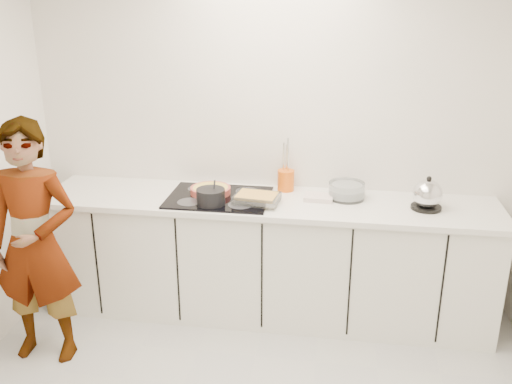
# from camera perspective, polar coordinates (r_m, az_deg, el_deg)

# --- Properties ---
(wall_back) EXTENTS (3.60, 0.00, 2.60)m
(wall_back) POSITION_cam_1_polar(r_m,az_deg,el_deg) (4.23, 1.81, 5.67)
(wall_back) COLOR white
(wall_back) RESTS_ON ground
(base_cabinets) EXTENTS (3.20, 0.58, 0.87)m
(base_cabinets) POSITION_cam_1_polar(r_m,az_deg,el_deg) (4.23, 1.15, -6.83)
(base_cabinets) COLOR white
(base_cabinets) RESTS_ON floor
(countertop) EXTENTS (3.24, 0.64, 0.04)m
(countertop) POSITION_cam_1_polar(r_m,az_deg,el_deg) (4.05, 1.19, -1.07)
(countertop) COLOR white
(countertop) RESTS_ON base_cabinets
(hob) EXTENTS (0.72, 0.54, 0.01)m
(hob) POSITION_cam_1_polar(r_m,az_deg,el_deg) (4.08, -3.72, -0.54)
(hob) COLOR black
(hob) RESTS_ON countertop
(tart_dish) EXTENTS (0.36, 0.36, 0.05)m
(tart_dish) POSITION_cam_1_polar(r_m,az_deg,el_deg) (4.13, -4.57, 0.21)
(tart_dish) COLOR #B84A3E
(tart_dish) RESTS_ON hob
(saucepan) EXTENTS (0.23, 0.23, 0.19)m
(saucepan) POSITION_cam_1_polar(r_m,az_deg,el_deg) (3.92, -4.55, -0.47)
(saucepan) COLOR black
(saucepan) RESTS_ON hob
(baking_dish) EXTENTS (0.33, 0.26, 0.06)m
(baking_dish) POSITION_cam_1_polar(r_m,az_deg,el_deg) (3.95, 0.09, -0.59)
(baking_dish) COLOR silver
(baking_dish) RESTS_ON hob
(mixing_bowl) EXTENTS (0.28, 0.28, 0.12)m
(mixing_bowl) POSITION_cam_1_polar(r_m,az_deg,el_deg) (4.10, 9.04, 0.08)
(mixing_bowl) COLOR silver
(mixing_bowl) RESTS_ON countertop
(tea_towel) EXTENTS (0.21, 0.16, 0.03)m
(tea_towel) POSITION_cam_1_polar(r_m,az_deg,el_deg) (4.06, 6.28, -0.56)
(tea_towel) COLOR white
(tea_towel) RESTS_ON countertop
(kettle) EXTENTS (0.26, 0.26, 0.23)m
(kettle) POSITION_cam_1_polar(r_m,az_deg,el_deg) (4.02, 16.76, -0.31)
(kettle) COLOR black
(kettle) RESTS_ON countertop
(utensil_crock) EXTENTS (0.16, 0.16, 0.15)m
(utensil_crock) POSITION_cam_1_polar(r_m,az_deg,el_deg) (4.21, 3.00, 1.17)
(utensil_crock) COLOR #E25B0E
(utensil_crock) RESTS_ON countertop
(cook) EXTENTS (0.60, 0.41, 1.61)m
(cook) POSITION_cam_1_polar(r_m,az_deg,el_deg) (3.87, -21.23, -4.88)
(cook) COLOR white
(cook) RESTS_ON floor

